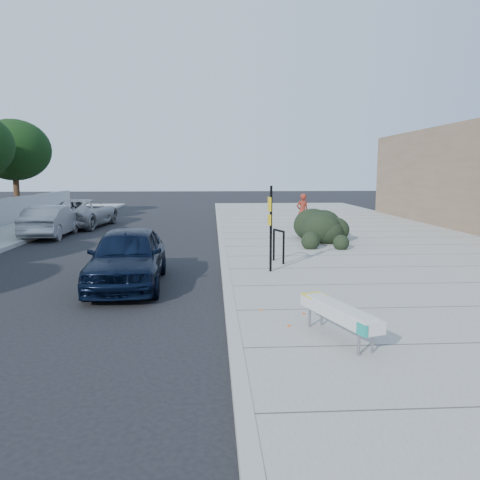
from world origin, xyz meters
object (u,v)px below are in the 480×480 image
(pedestrian, at_px, (302,211))
(sign_post, at_px, (270,223))
(sedan_navy, at_px, (128,256))
(wagon_silver, at_px, (51,221))
(bench, at_px, (339,313))
(bike_rack, at_px, (279,243))
(suv_silver, at_px, (83,213))

(pedestrian, bearing_deg, sign_post, 58.89)
(sedan_navy, distance_m, wagon_silver, 10.56)
(bench, bearing_deg, pedestrian, 62.23)
(sedan_navy, relative_size, wagon_silver, 1.02)
(bike_rack, height_order, wagon_silver, wagon_silver)
(bike_rack, height_order, pedestrian, pedestrian)
(suv_silver, bearing_deg, wagon_silver, 91.58)
(sign_post, relative_size, sedan_navy, 0.54)
(bike_rack, bearing_deg, suv_silver, 108.37)
(bike_rack, xyz_separation_m, suv_silver, (-8.79, 11.12, -0.02))
(sign_post, relative_size, pedestrian, 1.39)
(sign_post, distance_m, suv_silver, 14.99)
(bench, height_order, suv_silver, suv_silver)
(suv_silver, xyz_separation_m, pedestrian, (11.10, -2.89, 0.26))
(bench, xyz_separation_m, sign_post, (-0.47, 5.31, 0.90))
(bike_rack, xyz_separation_m, sign_post, (-0.42, -1.29, 0.74))
(wagon_silver, relative_size, suv_silver, 0.81)
(suv_silver, bearing_deg, bench, 123.27)
(pedestrian, bearing_deg, bench, 66.22)
(sign_post, height_order, wagon_silver, sign_post)
(bike_rack, relative_size, sign_post, 0.43)
(bike_rack, distance_m, pedestrian, 8.55)
(suv_silver, bearing_deg, sign_post, 130.75)
(wagon_silver, relative_size, pedestrian, 2.54)
(bench, relative_size, pedestrian, 1.12)
(bench, distance_m, bike_rack, 6.60)
(bench, xyz_separation_m, wagon_silver, (-9.20, 13.85, 0.11))
(bench, relative_size, sedan_navy, 0.43)
(sedan_navy, bearing_deg, suv_silver, 106.98)
(sign_post, xyz_separation_m, wagon_silver, (-8.72, 8.54, -0.78))
(bench, xyz_separation_m, suv_silver, (-8.85, 17.72, 0.14))
(wagon_silver, bearing_deg, bike_rack, 140.56)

